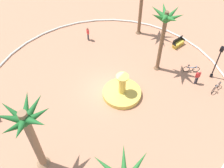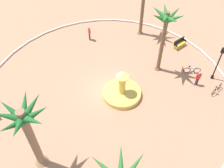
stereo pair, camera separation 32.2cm
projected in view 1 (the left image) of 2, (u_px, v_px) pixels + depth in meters
ground_plane at (108, 90)px, 24.24m from camera, size 80.00×80.00×0.00m
plaza_curb at (108, 89)px, 24.16m from camera, size 23.67×23.67×0.20m
fountain at (122, 92)px, 23.55m from camera, size 3.59×3.59×2.47m
palm_tree_near_fountain at (165, 24)px, 22.27m from camera, size 3.17×3.22×6.88m
palm_tree_far_side at (29, 128)px, 15.70m from camera, size 3.59×3.51×6.65m
bench_west at (178, 44)px, 28.45m from camera, size 0.85×1.67×1.00m
lamppost at (218, 60)px, 23.73m from camera, size 0.32×0.32×3.92m
bicycle_red_frame at (191, 69)px, 25.60m from camera, size 1.44×1.05×0.94m
bicycle_by_lamppost at (216, 87)px, 23.92m from camera, size 0.45×1.71×0.94m
person_cyclist_photo at (198, 77)px, 24.10m from camera, size 0.38×0.42×1.69m
person_pedestrian_stroll at (88, 33)px, 28.77m from camera, size 0.47×0.34×1.69m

